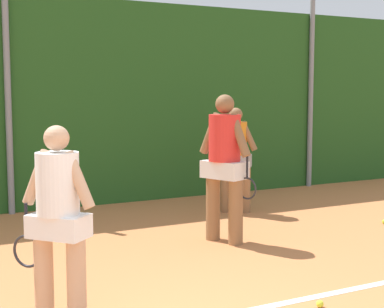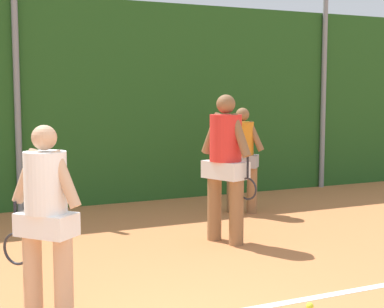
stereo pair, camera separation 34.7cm
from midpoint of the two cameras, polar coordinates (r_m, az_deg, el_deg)
name	(u,v)px [view 1 (the left image)]	position (r m, az deg, el deg)	size (l,w,h in m)	color
ground_plane	(101,304)	(5.53, -10.76, -14.27)	(31.39, 31.39, 0.00)	#C67542
hedge_fence_backdrop	(6,104)	(9.65, -18.77, 4.67)	(20.40, 0.25, 3.45)	#23511E
fence_post_center	(8,94)	(9.48, -18.65, 5.59)	(0.10, 0.10, 3.76)	gray
fence_post_right	(311,94)	(11.90, 10.77, 5.86)	(0.10, 0.10, 3.76)	gray
player_foreground_near	(58,214)	(4.95, -15.01, -5.68)	(0.59, 0.57, 1.65)	tan
player_midcourt	(225,160)	(7.33, 1.88, -0.61)	(0.50, 0.78, 1.88)	#8C603D
player_backcourt_far	(235,154)	(9.18, 3.22, 0.01)	(0.56, 0.53, 1.67)	#8C603D
tennis_ball_6	(384,222)	(8.88, 17.31, -6.38)	(0.07, 0.07, 0.07)	#CCDB33
tennis_ball_8	(320,304)	(5.43, 10.62, -14.28)	(0.07, 0.07, 0.07)	#CCDB33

